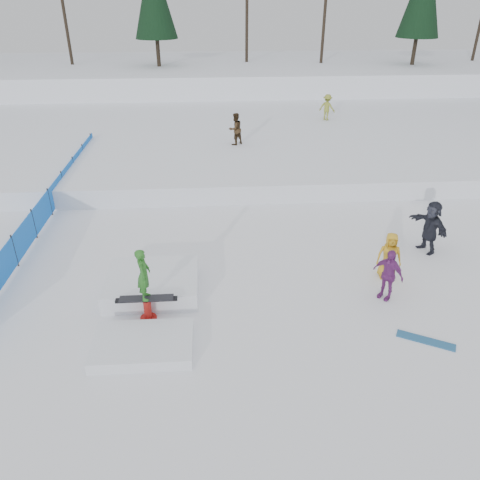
{
  "coord_description": "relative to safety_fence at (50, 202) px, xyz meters",
  "views": [
    {
      "loc": [
        -0.34,
        -10.31,
        7.76
      ],
      "look_at": [
        0.5,
        2.0,
        1.1
      ],
      "focal_mm": 35.0,
      "sensor_mm": 36.0,
      "label": 1
    }
  ],
  "objects": [
    {
      "name": "walker_olive",
      "position": [
        7.5,
        6.15,
        1.04
      ],
      "size": [
        0.97,
        0.93,
        1.57
      ],
      "primitive_type": "imported",
      "rotation": [
        0.0,
        0.0,
        3.75
      ],
      "color": "#362513",
      "rests_on": "snow_midrise"
    },
    {
      "name": "safety_fence",
      "position": [
        0.0,
        0.0,
        0.0
      ],
      "size": [
        0.05,
        16.0,
        1.1
      ],
      "color": "blue",
      "rests_on": "ground"
    },
    {
      "name": "snow_berm",
      "position": [
        6.5,
        23.4,
        0.65
      ],
      "size": [
        60.0,
        14.0,
        2.4
      ],
      "primitive_type": "cube",
      "color": "white",
      "rests_on": "ground"
    },
    {
      "name": "jib_rail_feature",
      "position": [
        4.41,
        -6.24,
        -0.25
      ],
      "size": [
        2.6,
        4.4,
        2.11
      ],
      "color": "white",
      "rests_on": "ground"
    },
    {
      "name": "ground",
      "position": [
        6.5,
        -6.6,
        -0.55
      ],
      "size": [
        120.0,
        120.0,
        0.0
      ],
      "primitive_type": "plane",
      "color": "white"
    },
    {
      "name": "loose_board_teal",
      "position": [
        11.4,
        -8.18,
        -0.54
      ],
      "size": [
        1.36,
        0.92,
        0.03
      ],
      "primitive_type": "cube",
      "rotation": [
        0.0,
        0.0,
        -0.5
      ],
      "color": "#215581",
      "rests_on": "ground"
    },
    {
      "name": "spectator_dark",
      "position": [
        13.3,
        -3.73,
        0.34
      ],
      "size": [
        1.0,
        1.73,
        1.78
      ],
      "primitive_type": "imported",
      "rotation": [
        0.0,
        0.0,
        -1.26
      ],
      "color": "#22242E",
      "rests_on": "ground"
    },
    {
      "name": "spectator_purple",
      "position": [
        11.0,
        -6.27,
        0.22
      ],
      "size": [
        0.87,
        0.92,
        1.53
      ],
      "primitive_type": "imported",
      "rotation": [
        0.0,
        0.0,
        -0.85
      ],
      "color": "#782C79",
      "rests_on": "ground"
    },
    {
      "name": "snow_midrise",
      "position": [
        6.5,
        9.4,
        -0.15
      ],
      "size": [
        50.0,
        18.0,
        0.8
      ],
      "primitive_type": "cube",
      "color": "white",
      "rests_on": "ground"
    },
    {
      "name": "walker_ygreen",
      "position": [
        13.23,
        10.75,
        1.0
      ],
      "size": [
        1.11,
        1.01,
        1.5
      ],
      "primitive_type": "imported",
      "rotation": [
        0.0,
        0.0,
        2.53
      ],
      "color": "olive",
      "rests_on": "snow_midrise"
    },
    {
      "name": "spectator_yellow",
      "position": [
        11.42,
        -5.22,
        0.19
      ],
      "size": [
        0.8,
        0.6,
        1.48
      ],
      "primitive_type": "imported",
      "rotation": [
        0.0,
        0.0,
        -0.19
      ],
      "color": "gold",
      "rests_on": "ground"
    }
  ]
}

